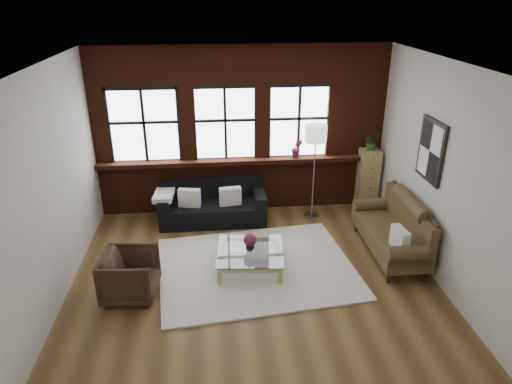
{
  "coord_description": "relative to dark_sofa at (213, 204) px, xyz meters",
  "views": [
    {
      "loc": [
        -0.54,
        -5.92,
        4.07
      ],
      "look_at": [
        0.1,
        0.6,
        1.15
      ],
      "focal_mm": 32.0,
      "sensor_mm": 36.0,
      "label": 1
    }
  ],
  "objects": [
    {
      "name": "pillow_b",
      "position": [
        0.33,
        -0.1,
        0.19
      ],
      "size": [
        0.42,
        0.19,
        0.34
      ],
      "primitive_type": "cube",
      "rotation": [
        0.0,
        0.0,
        0.14
      ],
      "color": "silver",
      "rests_on": "dark_sofa"
    },
    {
      "name": "wall_front",
      "position": [
        0.59,
        -4.4,
        1.24
      ],
      "size": [
        5.5,
        0.0,
        5.5
      ],
      "primitive_type": "plane",
      "rotation": [
        -1.57,
        0.0,
        0.0
      ],
      "color": "beige",
      "rests_on": "ground"
    },
    {
      "name": "brick_backwall",
      "position": [
        0.59,
        0.54,
        1.24
      ],
      "size": [
        5.5,
        0.12,
        3.2
      ],
      "primitive_type": null,
      "color": "#421A0F",
      "rests_on": "floor"
    },
    {
      "name": "window_right",
      "position": [
        1.69,
        0.55,
        1.39
      ],
      "size": [
        1.38,
        0.1,
        1.5
      ],
      "primitive_type": null,
      "color": "black",
      "rests_on": "brick_backwall"
    },
    {
      "name": "floor_lamp",
      "position": [
        1.92,
        0.02,
        0.63
      ],
      "size": [
        0.4,
        0.4,
        1.98
      ],
      "primitive_type": null,
      "color": "#A5A5A8",
      "rests_on": "floor"
    },
    {
      "name": "wall_back",
      "position": [
        0.59,
        0.6,
        1.24
      ],
      "size": [
        5.5,
        0.0,
        5.5
      ],
      "primitive_type": "plane",
      "rotation": [
        1.57,
        0.0,
        0.0
      ],
      "color": "beige",
      "rests_on": "ground"
    },
    {
      "name": "coffee_table",
      "position": [
        0.56,
        -1.7,
        -0.2
      ],
      "size": [
        1.11,
        1.11,
        0.34
      ],
      "primitive_type": null,
      "rotation": [
        0.0,
        0.0,
        -0.09
      ],
      "color": "#A18D57",
      "rests_on": "shag_rug"
    },
    {
      "name": "window_mid",
      "position": [
        0.29,
        0.55,
        1.39
      ],
      "size": [
        1.38,
        0.1,
        1.5
      ],
      "primitive_type": null,
      "color": "black",
      "rests_on": "brick_backwall"
    },
    {
      "name": "window_left",
      "position": [
        -1.21,
        0.55,
        1.39
      ],
      "size": [
        1.38,
        0.1,
        1.5
      ],
      "primitive_type": null,
      "color": "black",
      "rests_on": "brick_backwall"
    },
    {
      "name": "ceiling",
      "position": [
        0.59,
        -1.9,
        2.84
      ],
      "size": [
        5.5,
        5.5,
        0.0
      ],
      "primitive_type": "plane",
      "rotation": [
        3.14,
        0.0,
        0.0
      ],
      "color": "white",
      "rests_on": "ground"
    },
    {
      "name": "pillow_settee",
      "position": [
        2.81,
        -2.04,
        0.25
      ],
      "size": [
        0.18,
        0.39,
        0.34
      ],
      "primitive_type": "cube",
      "rotation": [
        0.0,
        0.0,
        0.1
      ],
      "color": "silver",
      "rests_on": "vintage_settee"
    },
    {
      "name": "sill_ledge",
      "position": [
        0.59,
        0.45,
        0.68
      ],
      "size": [
        5.5,
        0.3,
        0.08
      ],
      "primitive_type": "cube",
      "color": "#421A0F",
      "rests_on": "brick_backwall"
    },
    {
      "name": "drawer_chest",
      "position": [
        3.09,
        0.32,
        0.25
      ],
      "size": [
        0.38,
        0.38,
        1.22
      ],
      "primitive_type": "cube",
      "color": "#A18D57",
      "rests_on": "floor"
    },
    {
      "name": "vase",
      "position": [
        0.56,
        -1.7,
        0.05
      ],
      "size": [
        0.17,
        0.17,
        0.15
      ],
      "primitive_type": "imported",
      "rotation": [
        0.0,
        0.0,
        -0.25
      ],
      "color": "#B2B2B2",
      "rests_on": "coffee_table"
    },
    {
      "name": "shag_rug",
      "position": [
        0.66,
        -1.7,
        -0.34
      ],
      "size": [
        3.27,
        2.7,
        0.03
      ],
      "primitive_type": "cube",
      "rotation": [
        0.0,
        0.0,
        0.11
      ],
      "color": "beige",
      "rests_on": "floor"
    },
    {
      "name": "wall_poster",
      "position": [
        3.31,
        -1.6,
        1.49
      ],
      "size": [
        0.05,
        0.74,
        0.94
      ],
      "primitive_type": null,
      "color": "black",
      "rests_on": "wall_right"
    },
    {
      "name": "wall_right",
      "position": [
        3.34,
        -1.9,
        1.24
      ],
      "size": [
        0.0,
        5.0,
        5.0
      ],
      "primitive_type": "plane",
      "rotation": [
        1.57,
        0.0,
        -1.57
      ],
      "color": "beige",
      "rests_on": "ground"
    },
    {
      "name": "flowers",
      "position": [
        0.56,
        -1.7,
        0.16
      ],
      "size": [
        0.2,
        0.2,
        0.2
      ],
      "primitive_type": "sphere",
      "color": "#6D2544",
      "rests_on": "vase"
    },
    {
      "name": "dark_sofa",
      "position": [
        0.0,
        0.0,
        0.0
      ],
      "size": [
        1.98,
        0.8,
        0.72
      ],
      "primitive_type": null,
      "color": "black",
      "rests_on": "floor"
    },
    {
      "name": "armchair",
      "position": [
        -1.2,
        -2.23,
        -0.01
      ],
      "size": [
        0.82,
        0.8,
        0.69
      ],
      "primitive_type": "imported",
      "rotation": [
        0.0,
        0.0,
        1.49
      ],
      "color": "black",
      "rests_on": "floor"
    },
    {
      "name": "wall_left",
      "position": [
        -2.16,
        -1.9,
        1.24
      ],
      "size": [
        0.0,
        5.0,
        5.0
      ],
      "primitive_type": "plane",
      "rotation": [
        1.57,
        0.0,
        1.57
      ],
      "color": "beige",
      "rests_on": "ground"
    },
    {
      "name": "pillow_a",
      "position": [
        -0.42,
        -0.1,
        0.19
      ],
      "size": [
        0.42,
        0.21,
        0.34
      ],
      "primitive_type": "cube",
      "rotation": [
        0.0,
        0.0,
        -0.19
      ],
      "color": "silver",
      "rests_on": "dark_sofa"
    },
    {
      "name": "potted_plant_top",
      "position": [
        3.09,
        0.32,
        1.03
      ],
      "size": [
        0.35,
        0.33,
        0.33
      ],
      "primitive_type": "imported",
      "rotation": [
        0.0,
        0.0,
        0.29
      ],
      "color": "#2D5923",
      "rests_on": "drawer_chest"
    },
    {
      "name": "sill_plant",
      "position": [
        1.65,
        0.42,
        0.91
      ],
      "size": [
        0.23,
        0.19,
        0.38
      ],
      "primitive_type": "imported",
      "rotation": [
        0.0,
        0.0,
        -0.12
      ],
      "color": "#6D2544",
      "rests_on": "sill_ledge"
    },
    {
      "name": "vintage_settee",
      "position": [
        2.89,
        -1.46,
        0.14
      ],
      "size": [
        0.83,
        1.88,
        1.0
      ],
      "primitive_type": null,
      "color": "#463820",
      "rests_on": "floor"
    },
    {
      "name": "floor",
      "position": [
        0.59,
        -1.9,
        -0.36
      ],
      "size": [
        5.5,
        5.5,
        0.0
      ],
      "primitive_type": "plane",
      "color": "#523A1E",
      "rests_on": "ground"
    }
  ]
}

